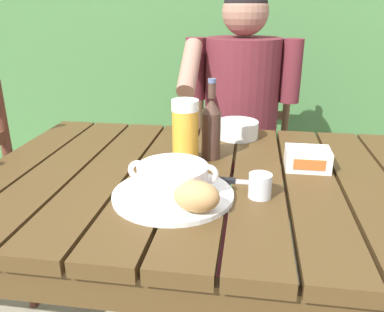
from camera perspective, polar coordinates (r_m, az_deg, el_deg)
The scene contains 13 objects.
dining_table at distance 1.14m, azimuth 1.98°, elevation -6.85°, with size 1.26×0.88×0.73m.
hedge_backdrop at distance 2.70m, azimuth 4.90°, elevation 15.06°, with size 4.00×0.81×2.09m.
chair_near_diner at distance 2.00m, azimuth 6.91°, elevation 0.71°, with size 0.48×0.46×0.95m.
person_eating at distance 1.73m, azimuth 6.92°, elevation 6.26°, with size 0.48×0.47×1.25m.
serving_plate at distance 0.96m, azimuth -2.74°, elevation -5.56°, with size 0.29×0.29×0.01m.
soup_bowl at distance 0.95m, azimuth -2.79°, elevation -3.23°, with size 0.22×0.17×0.08m.
bread_roll at distance 0.86m, azimuth 0.69°, elevation -5.84°, with size 0.11×0.09×0.07m.
beer_glass at distance 1.12m, azimuth -0.98°, elevation 3.33°, with size 0.08×0.08×0.19m.
beer_bottle at distance 1.17m, azimuth 2.66°, elevation 4.18°, with size 0.06×0.06×0.24m.
water_glass_small at distance 0.97m, azimuth 9.77°, elevation -4.23°, with size 0.06×0.06×0.06m.
butter_tub at distance 1.16m, azimuth 16.29°, elevation -0.39°, with size 0.12×0.09×0.06m.
table_knife at distance 1.04m, azimuth 6.11°, elevation -3.61°, with size 0.16×0.02×0.01m.
diner_bowl at distance 1.40m, azimuth 6.55°, elevation 3.85°, with size 0.14×0.14×0.06m.
Camera 1 is at (0.11, -1.00, 1.17)m, focal length 37.05 mm.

